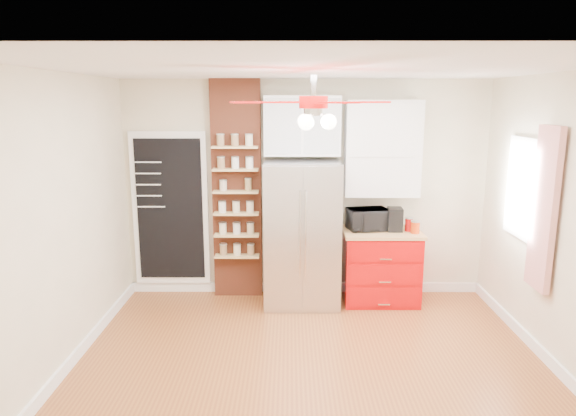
{
  "coord_description": "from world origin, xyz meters",
  "views": [
    {
      "loc": [
        -0.2,
        -4.34,
        2.45
      ],
      "look_at": [
        -0.21,
        0.9,
        1.34
      ],
      "focal_mm": 32.0,
      "sensor_mm": 36.0,
      "label": 1
    }
  ],
  "objects_px": {
    "fridge": "(302,234)",
    "coffee_maker": "(395,219)",
    "pantry_jar_oats": "(223,186)",
    "ceiling_fan": "(314,103)",
    "canister_left": "(415,228)",
    "toaster_oven": "(368,219)",
    "red_cabinet": "(380,266)"
  },
  "relations": [
    {
      "from": "fridge",
      "to": "coffee_maker",
      "type": "xyz_separation_m",
      "value": [
        1.12,
        0.06,
        0.16
      ]
    },
    {
      "from": "coffee_maker",
      "to": "pantry_jar_oats",
      "type": "bearing_deg",
      "value": -179.1
    },
    {
      "from": "ceiling_fan",
      "to": "canister_left",
      "type": "xyz_separation_m",
      "value": [
        1.29,
        1.56,
        -1.46
      ]
    },
    {
      "from": "fridge",
      "to": "pantry_jar_oats",
      "type": "height_order",
      "value": "fridge"
    },
    {
      "from": "toaster_oven",
      "to": "ceiling_fan",
      "type": "bearing_deg",
      "value": -124.88
    },
    {
      "from": "fridge",
      "to": "red_cabinet",
      "type": "bearing_deg",
      "value": 2.95
    },
    {
      "from": "ceiling_fan",
      "to": "toaster_oven",
      "type": "bearing_deg",
      "value": 66.47
    },
    {
      "from": "toaster_oven",
      "to": "canister_left",
      "type": "xyz_separation_m",
      "value": [
        0.54,
        -0.16,
        -0.06
      ]
    },
    {
      "from": "ceiling_fan",
      "to": "coffee_maker",
      "type": "distance_m",
      "value": 2.43
    },
    {
      "from": "ceiling_fan",
      "to": "toaster_oven",
      "type": "xyz_separation_m",
      "value": [
        0.75,
        1.72,
        -1.39
      ]
    },
    {
      "from": "fridge",
      "to": "ceiling_fan",
      "type": "relative_size",
      "value": 1.25
    },
    {
      "from": "red_cabinet",
      "to": "canister_left",
      "type": "xyz_separation_m",
      "value": [
        0.37,
        -0.12,
        0.52
      ]
    },
    {
      "from": "toaster_oven",
      "to": "pantry_jar_oats",
      "type": "distance_m",
      "value": 1.8
    },
    {
      "from": "ceiling_fan",
      "to": "fridge",
      "type": "bearing_deg",
      "value": 91.76
    },
    {
      "from": "fridge",
      "to": "red_cabinet",
      "type": "relative_size",
      "value": 1.86
    },
    {
      "from": "coffee_maker",
      "to": "canister_left",
      "type": "xyz_separation_m",
      "value": [
        0.22,
        -0.13,
        -0.07
      ]
    },
    {
      "from": "fridge",
      "to": "pantry_jar_oats",
      "type": "bearing_deg",
      "value": 171.42
    },
    {
      "from": "red_cabinet",
      "to": "toaster_oven",
      "type": "bearing_deg",
      "value": 166.17
    },
    {
      "from": "ceiling_fan",
      "to": "coffee_maker",
      "type": "xyz_separation_m",
      "value": [
        1.07,
        1.69,
        -1.38
      ]
    },
    {
      "from": "pantry_jar_oats",
      "to": "canister_left",
      "type": "bearing_deg",
      "value": -5.37
    },
    {
      "from": "coffee_maker",
      "to": "ceiling_fan",
      "type": "bearing_deg",
      "value": -119.15
    },
    {
      "from": "red_cabinet",
      "to": "toaster_oven",
      "type": "xyz_separation_m",
      "value": [
        -0.17,
        0.04,
        0.58
      ]
    },
    {
      "from": "canister_left",
      "to": "ceiling_fan",
      "type": "bearing_deg",
      "value": -129.62
    },
    {
      "from": "fridge",
      "to": "ceiling_fan",
      "type": "bearing_deg",
      "value": -88.24
    },
    {
      "from": "toaster_oven",
      "to": "canister_left",
      "type": "relative_size",
      "value": 3.45
    },
    {
      "from": "red_cabinet",
      "to": "canister_left",
      "type": "height_order",
      "value": "canister_left"
    },
    {
      "from": "red_cabinet",
      "to": "ceiling_fan",
      "type": "relative_size",
      "value": 0.67
    },
    {
      "from": "fridge",
      "to": "canister_left",
      "type": "height_order",
      "value": "fridge"
    },
    {
      "from": "coffee_maker",
      "to": "canister_left",
      "type": "bearing_deg",
      "value": -27.49
    },
    {
      "from": "ceiling_fan",
      "to": "pantry_jar_oats",
      "type": "relative_size",
      "value": 11.64
    },
    {
      "from": "toaster_oven",
      "to": "canister_left",
      "type": "height_order",
      "value": "toaster_oven"
    },
    {
      "from": "fridge",
      "to": "ceiling_fan",
      "type": "height_order",
      "value": "ceiling_fan"
    }
  ]
}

